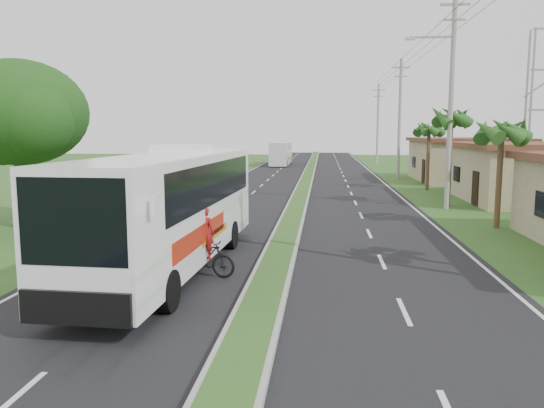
{
  "coord_description": "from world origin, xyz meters",
  "views": [
    {
      "loc": [
        1.49,
        -12.67,
        4.36
      ],
      "look_at": [
        -0.31,
        5.97,
        1.8
      ],
      "focal_mm": 35.0,
      "sensor_mm": 36.0,
      "label": 1
    }
  ],
  "objects": [
    {
      "name": "ground",
      "position": [
        0.0,
        0.0,
        0.0
      ],
      "size": [
        180.0,
        180.0,
        0.0
      ],
      "primitive_type": "plane",
      "color": "#35551F",
      "rests_on": "ground"
    },
    {
      "name": "road_asphalt",
      "position": [
        0.0,
        20.0,
        0.01
      ],
      "size": [
        14.0,
        160.0,
        0.02
      ],
      "primitive_type": "cube",
      "color": "black",
      "rests_on": "ground"
    },
    {
      "name": "median_strip",
      "position": [
        0.0,
        20.0,
        0.1
      ],
      "size": [
        1.2,
        160.0,
        0.18
      ],
      "color": "gray",
      "rests_on": "ground"
    },
    {
      "name": "lane_edge_left",
      "position": [
        -6.7,
        20.0,
        0.0
      ],
      "size": [
        0.12,
        160.0,
        0.01
      ],
      "primitive_type": "cube",
      "color": "silver",
      "rests_on": "ground"
    },
    {
      "name": "lane_edge_right",
      "position": [
        6.7,
        20.0,
        0.0
      ],
      "size": [
        0.12,
        160.0,
        0.01
      ],
      "primitive_type": "cube",
      "color": "silver",
      "rests_on": "ground"
    },
    {
      "name": "shop_mid",
      "position": [
        14.0,
        22.0,
        1.86
      ],
      "size": [
        7.6,
        10.6,
        3.67
      ],
      "color": "gray",
      "rests_on": "ground"
    },
    {
      "name": "shop_far",
      "position": [
        14.0,
        36.0,
        1.93
      ],
      "size": [
        8.6,
        11.6,
        3.82
      ],
      "color": "gray",
      "rests_on": "ground"
    },
    {
      "name": "palm_verge_b",
      "position": [
        9.4,
        12.0,
        4.36
      ],
      "size": [
        2.4,
        2.4,
        5.05
      ],
      "color": "#473321",
      "rests_on": "ground"
    },
    {
      "name": "palm_verge_c",
      "position": [
        8.8,
        19.0,
        5.12
      ],
      "size": [
        2.4,
        2.4,
        5.85
      ],
      "color": "#473321",
      "rests_on": "ground"
    },
    {
      "name": "palm_verge_d",
      "position": [
        9.3,
        28.0,
        4.55
      ],
      "size": [
        2.4,
        2.4,
        5.25
      ],
      "color": "#473321",
      "rests_on": "ground"
    },
    {
      "name": "shade_tree",
      "position": [
        -12.11,
        10.02,
        5.03
      ],
      "size": [
        6.3,
        6.0,
        7.54
      ],
      "color": "#473321",
      "rests_on": "ground"
    },
    {
      "name": "utility_pole_b",
      "position": [
        8.47,
        18.0,
        6.26
      ],
      "size": [
        3.2,
        0.28,
        12.0
      ],
      "color": "gray",
      "rests_on": "ground"
    },
    {
      "name": "utility_pole_c",
      "position": [
        8.5,
        38.0,
        5.67
      ],
      "size": [
        1.6,
        0.28,
        11.0
      ],
      "color": "gray",
      "rests_on": "ground"
    },
    {
      "name": "utility_pole_d",
      "position": [
        8.5,
        58.0,
        5.42
      ],
      "size": [
        1.6,
        0.28,
        10.5
      ],
      "color": "gray",
      "rests_on": "ground"
    },
    {
      "name": "coach_bus_main",
      "position": [
        -3.19,
        3.41,
        2.17
      ],
      "size": [
        3.08,
        12.31,
        3.94
      ],
      "rotation": [
        0.0,
        0.0,
        -0.04
      ],
      "color": "white",
      "rests_on": "ground"
    },
    {
      "name": "coach_bus_far",
      "position": [
        -4.04,
        57.11,
        1.7
      ],
      "size": [
        2.32,
        10.3,
        3.0
      ],
      "rotation": [
        0.0,
        0.0,
        -0.0
      ],
      "color": "silver",
      "rests_on": "ground"
    },
    {
      "name": "motorcyclist",
      "position": [
        -2.0,
        2.62,
        0.76
      ],
      "size": [
        1.96,
        0.91,
        2.16
      ],
      "rotation": [
        0.0,
        0.0,
        -0.21
      ],
      "color": "black",
      "rests_on": "ground"
    }
  ]
}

